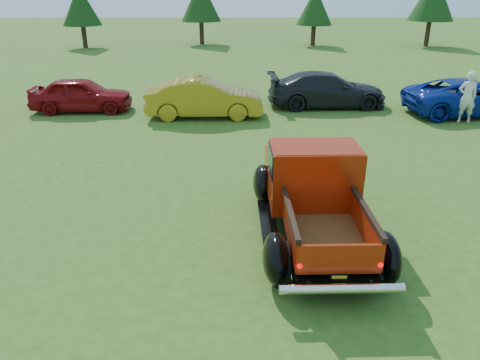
{
  "coord_description": "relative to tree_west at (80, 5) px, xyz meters",
  "views": [
    {
      "loc": [
        -0.35,
        -8.92,
        4.93
      ],
      "look_at": [
        -0.24,
        0.2,
        1.01
      ],
      "focal_mm": 35.0,
      "sensor_mm": 36.0,
      "label": 1
    }
  ],
  "objects": [
    {
      "name": "pickup_truck",
      "position": [
        13.28,
        -29.08,
        -2.23
      ],
      "size": [
        2.42,
        5.06,
        1.86
      ],
      "rotation": [
        0.0,
        0.0,
        0.01
      ],
      "color": "black",
      "rests_on": "ground"
    },
    {
      "name": "ground",
      "position": [
        12.0,
        -29.0,
        -3.11
      ],
      "size": [
        120.0,
        120.0,
        0.0
      ],
      "primitive_type": "plane",
      "color": "#305317",
      "rests_on": "ground"
    },
    {
      "name": "spectator",
      "position": [
        20.2,
        -21.09,
        -2.16
      ],
      "size": [
        0.72,
        0.49,
        1.91
      ],
      "primitive_type": "imported",
      "rotation": [
        0.0,
        0.0,
        3.09
      ],
      "color": "beige",
      "rests_on": "ground"
    },
    {
      "name": "show_car_grey",
      "position": [
        15.5,
        -18.62,
        -2.4
      ],
      "size": [
        4.93,
        2.15,
        1.41
      ],
      "primitive_type": "imported",
      "rotation": [
        0.0,
        0.0,
        1.61
      ],
      "color": "black",
      "rests_on": "ground"
    },
    {
      "name": "tree_mid_left",
      "position": [
        9.0,
        2.0,
        0.27
      ],
      "size": [
        3.2,
        3.2,
        5.0
      ],
      "color": "#332114",
      "rests_on": "ground"
    },
    {
      "name": "show_car_red",
      "position": [
        5.5,
        -19.27,
        -2.43
      ],
      "size": [
        4.02,
        1.71,
        1.35
      ],
      "primitive_type": "imported",
      "rotation": [
        0.0,
        0.0,
        1.6
      ],
      "color": "maroon",
      "rests_on": "ground"
    },
    {
      "name": "tree_west",
      "position": [
        0.0,
        0.0,
        0.0
      ],
      "size": [
        2.94,
        2.94,
        4.6
      ],
      "color": "#332114",
      "rests_on": "ground"
    },
    {
      "name": "show_car_yellow",
      "position": [
        10.5,
        -20.18,
        -2.38
      ],
      "size": [
        4.47,
        1.62,
        1.47
      ],
      "primitive_type": "imported",
      "rotation": [
        0.0,
        0.0,
        1.59
      ],
      "color": "#A78216",
      "rests_on": "ground"
    },
    {
      "name": "show_car_blue",
      "position": [
        20.84,
        -19.95,
        -2.42
      ],
      "size": [
        5.16,
        2.79,
        1.37
      ],
      "primitive_type": "imported",
      "rotation": [
        0.0,
        0.0,
        1.68
      ],
      "color": "navy",
      "rests_on": "ground"
    },
    {
      "name": "tree_mid_right",
      "position": [
        18.0,
        1.0,
        -0.14
      ],
      "size": [
        2.82,
        2.82,
        4.4
      ],
      "color": "#332114",
      "rests_on": "ground"
    }
  ]
}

